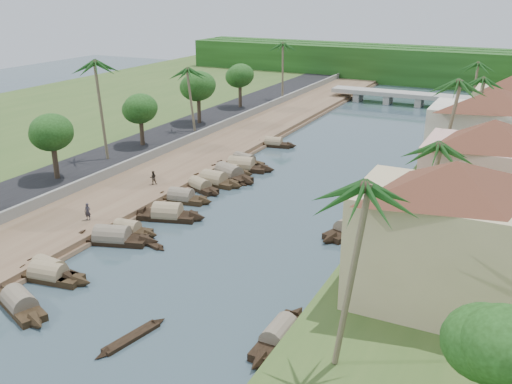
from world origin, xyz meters
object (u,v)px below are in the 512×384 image
at_px(bridge, 404,96).
at_px(building_near, 448,234).
at_px(sampan_0, 20,304).
at_px(sampan_1, 49,270).
at_px(person_near, 88,212).

bearing_deg(bridge, building_near, -75.61).
bearing_deg(bridge, sampan_0, -95.26).
relative_size(sampan_1, person_near, 4.32).
bearing_deg(building_near, sampan_1, -165.58).
xyz_separation_m(sampan_0, person_near, (-5.59, 13.41, 1.22)).
height_order(sampan_1, person_near, person_near).
height_order(sampan_0, person_near, person_near).
bearing_deg(person_near, sampan_1, -83.25).
relative_size(building_near, person_near, 8.87).
bearing_deg(person_near, building_near, -18.15).
height_order(building_near, sampan_1, building_near).
distance_m(sampan_0, person_near, 14.58).
height_order(building_near, person_near, building_near).
distance_m(sampan_0, sampan_1, 5.07).
distance_m(bridge, sampan_1, 82.04).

